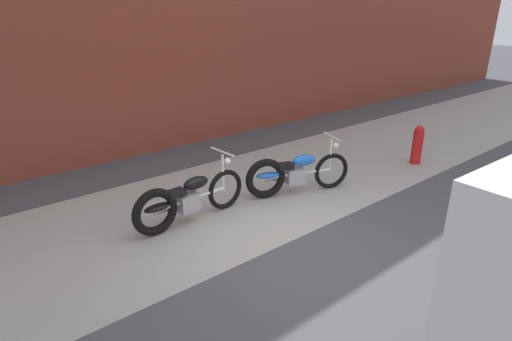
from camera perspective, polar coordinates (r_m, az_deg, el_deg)
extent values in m
plane|color=#47474C|center=(6.02, 4.00, -10.04)|extent=(80.00, 80.00, 0.00)
cube|color=#9E998E|center=(7.23, -5.56, -4.43)|extent=(36.00, 3.50, 0.01)
cube|color=brown|center=(9.60, -18.42, 17.73)|extent=(36.00, 0.50, 5.41)
torus|color=black|center=(6.90, -4.24, -2.62)|extent=(0.68, 0.11, 0.68)
torus|color=black|center=(6.25, -13.69, -5.58)|extent=(0.74, 0.16, 0.73)
cylinder|color=silver|center=(6.54, -8.74, -3.82)|extent=(1.24, 0.12, 0.06)
cube|color=#99999E|center=(6.52, -9.31, -4.33)|extent=(0.33, 0.24, 0.28)
ellipsoid|color=black|center=(6.48, -8.27, -1.70)|extent=(0.45, 0.21, 0.20)
ellipsoid|color=black|center=(6.25, -13.34, -4.95)|extent=(0.45, 0.20, 0.10)
cube|color=black|center=(6.33, -10.93, -3.04)|extent=(0.29, 0.21, 0.08)
cylinder|color=silver|center=(6.75, -4.58, -0.30)|extent=(0.05, 0.05, 0.62)
cylinder|color=silver|center=(6.63, -4.67, 2.59)|extent=(0.06, 0.58, 0.03)
sphere|color=white|center=(6.75, -3.96, 1.33)|extent=(0.11, 0.11, 0.11)
cylinder|color=silver|center=(6.56, -11.74, -5.12)|extent=(0.55, 0.09, 0.06)
torus|color=black|center=(7.78, 10.30, -0.07)|extent=(0.67, 0.31, 0.68)
torus|color=black|center=(7.25, 1.31, -1.13)|extent=(0.73, 0.37, 0.73)
cylinder|color=silver|center=(7.48, 5.97, -0.38)|extent=(1.18, 0.47, 0.06)
cube|color=#99999E|center=(7.46, 5.41, -0.75)|extent=(0.38, 0.32, 0.28)
ellipsoid|color=blue|center=(7.43, 6.60, 1.41)|extent=(0.48, 0.33, 0.20)
ellipsoid|color=blue|center=(7.24, 1.68, -0.64)|extent=(0.48, 0.32, 0.10)
cube|color=black|center=(7.31, 4.04, 0.66)|extent=(0.33, 0.28, 0.08)
cylinder|color=silver|center=(7.66, 10.19, 2.06)|extent=(0.06, 0.06, 0.62)
cylinder|color=silver|center=(7.55, 10.36, 4.64)|extent=(0.23, 0.56, 0.03)
sphere|color=white|center=(7.65, 10.93, 3.41)|extent=(0.11, 0.11, 0.11)
cylinder|color=silver|center=(7.53, 3.25, -1.14)|extent=(0.54, 0.24, 0.06)
cylinder|color=black|center=(4.49, 30.69, -18.78)|extent=(0.91, 0.31, 0.90)
cylinder|color=red|center=(9.57, 21.23, 2.91)|extent=(0.22, 0.22, 0.70)
sphere|color=red|center=(9.46, 21.54, 5.15)|extent=(0.20, 0.20, 0.20)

